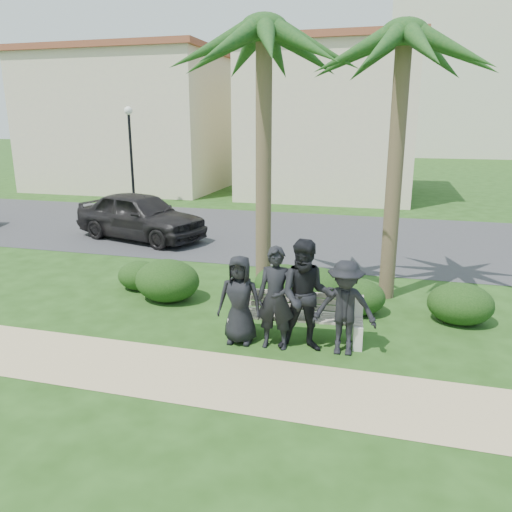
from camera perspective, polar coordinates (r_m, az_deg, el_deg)
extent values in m
plane|color=#1D3D11|center=(9.15, 0.03, -8.62)|extent=(160.00, 160.00, 0.00)
cube|color=tan|center=(7.61, -3.66, -13.90)|extent=(30.00, 1.60, 0.01)
cube|color=#2D2D30|center=(16.64, 7.34, 2.26)|extent=(160.00, 8.00, 0.01)
cube|color=beige|center=(29.69, -13.68, 14.43)|extent=(10.00, 8.00, 7.00)
cube|color=brown|center=(29.89, -14.15, 21.43)|extent=(10.40, 8.40, 0.30)
cube|color=beige|center=(26.27, 8.61, 14.63)|extent=(8.00, 8.00, 7.00)
cube|color=brown|center=(26.49, 8.95, 22.55)|extent=(8.40, 8.40, 0.30)
cylinder|color=black|center=(23.05, -14.03, 10.56)|extent=(0.12, 0.12, 4.00)
sphere|color=white|center=(22.99, -14.38, 15.80)|extent=(0.36, 0.36, 0.36)
cube|color=gray|center=(8.67, 4.51, -7.01)|extent=(2.32, 0.73, 0.04)
cube|color=gray|center=(8.79, 4.83, -5.03)|extent=(2.28, 0.24, 0.27)
cube|color=beige|center=(8.99, -2.25, -7.64)|extent=(0.20, 0.53, 0.42)
cube|color=beige|center=(8.64, 11.52, -8.95)|extent=(0.20, 0.53, 0.42)
imported|color=black|center=(8.48, -1.88, -5.01)|extent=(0.78, 0.53, 1.54)
imported|color=black|center=(8.25, 2.30, -4.85)|extent=(0.65, 0.44, 1.74)
imported|color=black|center=(8.17, 5.76, -4.57)|extent=(1.01, 0.84, 1.89)
imported|color=black|center=(8.18, 10.12, -5.87)|extent=(1.04, 0.63, 1.58)
ellipsoid|color=black|center=(11.58, -13.12, -2.09)|extent=(1.02, 0.84, 0.67)
ellipsoid|color=black|center=(10.72, -10.10, -2.65)|extent=(1.39, 1.15, 0.90)
ellipsoid|color=black|center=(10.43, 3.27, -3.14)|extent=(1.28, 1.06, 0.84)
ellipsoid|color=black|center=(10.27, 6.93, -3.50)|extent=(1.29, 1.07, 0.84)
ellipsoid|color=black|center=(10.07, 11.47, -4.45)|extent=(1.11, 0.91, 0.72)
ellipsoid|color=black|center=(10.17, 22.33, -4.94)|extent=(1.21, 1.00, 0.79)
cylinder|color=brown|center=(10.21, 0.87, 9.55)|extent=(0.32, 0.32, 5.38)
cylinder|color=brown|center=(10.67, 15.55, 9.07)|extent=(0.32, 0.32, 5.31)
imported|color=black|center=(16.38, -13.08, 4.50)|extent=(4.79, 2.97, 1.52)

